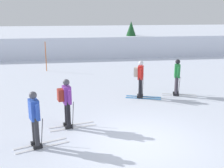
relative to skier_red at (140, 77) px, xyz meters
The scene contains 8 objects.
ground_plane 4.65m from the skier_red, 103.67° to the right, with size 120.00×120.00×0.00m, color silver.
far_snow_ridge 14.42m from the skier_red, 94.27° to the left, with size 80.00×7.94×1.72m, color silver.
skier_red is the anchor object (origin of this frame).
skier_purple 4.40m from the skier_red, 137.54° to the right, with size 1.64×0.98×1.71m.
skier_green 1.79m from the skier_red, ahead, with size 1.64×0.97×1.71m.
skier_blue 5.94m from the skier_red, 133.92° to the right, with size 1.63×0.95×1.71m.
trail_marker_pole 7.97m from the skier_red, 126.04° to the left, with size 0.05×0.05×1.90m, color #C65614.
conifer_far_left 11.67m from the skier_red, 80.40° to the left, with size 1.64×1.64×2.92m.
Camera 1 is at (-1.91, -7.75, 3.98)m, focal length 45.66 mm.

